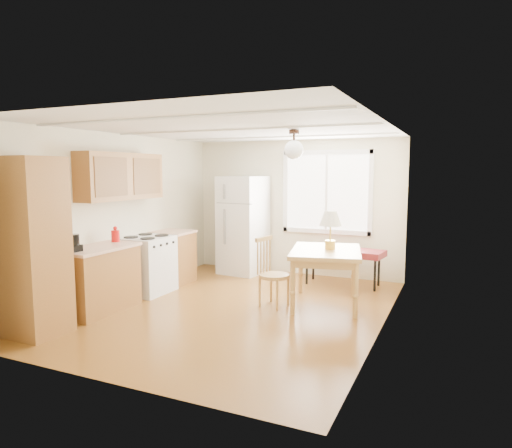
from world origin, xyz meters
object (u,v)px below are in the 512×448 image
Objects in this scene: refrigerator at (243,225)px; bench at (343,252)px; chair at (269,267)px; dining_table at (326,257)px.

refrigerator is 1.29× the size of bench.
chair is at bearing -105.90° from bench.
chair is (-0.74, -0.38, -0.14)m from dining_table.
chair is (-0.70, -1.59, 0.00)m from bench.
dining_table is 1.51× the size of chair.
chair is at bearing -47.79° from refrigerator.
dining_table is at bearing -28.11° from refrigerator.
refrigerator is at bearing 132.06° from dining_table.
bench is 1.44× the size of chair.
chair is (1.26, -1.76, -0.35)m from refrigerator.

